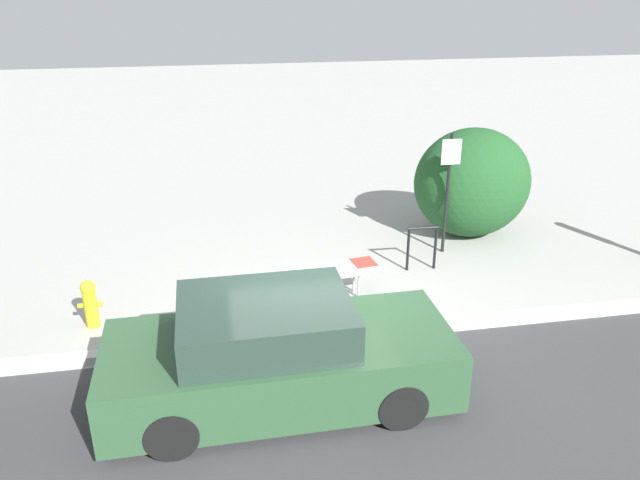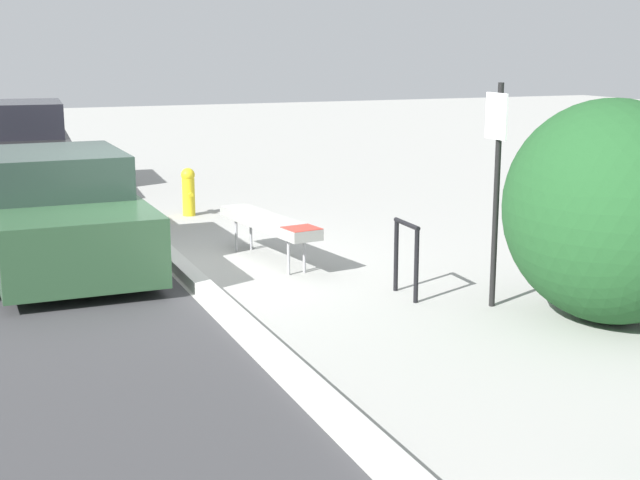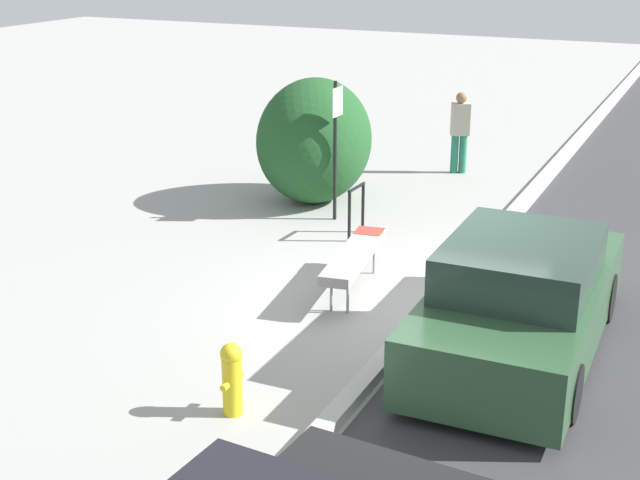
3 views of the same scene
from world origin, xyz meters
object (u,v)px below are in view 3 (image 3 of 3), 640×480
at_px(bench, 354,256).
at_px(fire_hydrant, 232,377).
at_px(sign_post, 336,138).
at_px(pedestrian, 460,130).
at_px(bike_rack, 356,206).
at_px(parked_car_near, 520,301).

xyz_separation_m(bench, fire_hydrant, (-3.44, -0.16, -0.09)).
distance_m(sign_post, pedestrian, 3.94).
bearing_deg(pedestrian, bench, 71.03).
relative_size(bench, pedestrian, 1.30).
bearing_deg(bike_rack, pedestrian, -4.01).
distance_m(fire_hydrant, pedestrian, 9.98).
xyz_separation_m(fire_hydrant, parked_car_near, (2.55, -2.24, 0.23)).
relative_size(bench, fire_hydrant, 2.70).
relative_size(bike_rack, sign_post, 0.36).
bearing_deg(sign_post, bike_rack, -135.39).
relative_size(sign_post, fire_hydrant, 3.01).
xyz_separation_m(bench, parked_car_near, (-0.89, -2.40, 0.14)).
distance_m(pedestrian, parked_car_near, 7.96).
height_order(bench, bike_rack, bike_rack).
relative_size(fire_hydrant, parked_car_near, 0.18).
bearing_deg(sign_post, fire_hydrant, -164.97).
distance_m(bike_rack, parked_car_near, 4.39).
bearing_deg(bench, bike_rack, 13.78).
bearing_deg(bench, parked_car_near, -118.81).
relative_size(sign_post, pedestrian, 1.44).
bearing_deg(pedestrian, sign_post, 52.00).
height_order(bike_rack, pedestrian, pedestrian).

